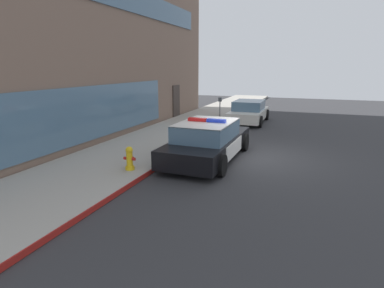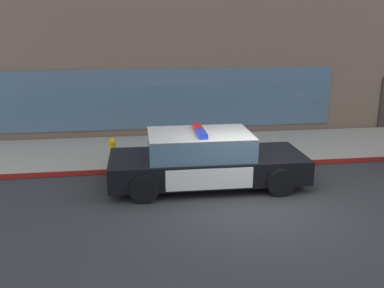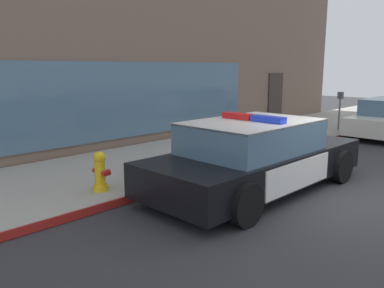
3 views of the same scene
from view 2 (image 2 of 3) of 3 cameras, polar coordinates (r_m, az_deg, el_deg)
ground at (r=9.97m, az=8.39°, el=-7.93°), size 48.00×48.00×0.00m
sidewalk at (r=13.87m, az=3.42°, el=-0.63°), size 48.00×3.56×0.15m
curb_red_paint at (r=12.20m, az=5.10°, el=-2.97°), size 28.80×0.04×0.14m
storefront_building at (r=20.17m, az=1.67°, el=16.59°), size 21.54×10.11×8.58m
police_cruiser at (r=10.77m, az=1.75°, el=-2.08°), size 4.94×2.18×1.49m
fire_hydrant at (r=12.35m, az=-10.54°, el=-0.88°), size 0.34×0.39×0.73m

